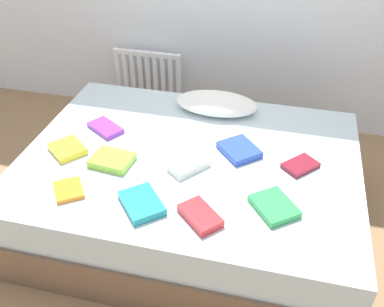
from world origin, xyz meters
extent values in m
plane|color=#93704C|center=(0.00, 0.00, 0.00)|extent=(8.00, 8.00, 0.00)
cube|color=brown|center=(0.00, 0.00, 0.14)|extent=(2.00, 1.50, 0.28)
cube|color=silver|center=(0.00, 0.00, 0.39)|extent=(1.96, 1.46, 0.22)
cylinder|color=white|center=(-0.94, 1.20, 0.35)|extent=(0.04, 0.04, 0.47)
cylinder|color=white|center=(-0.87, 1.20, 0.35)|extent=(0.04, 0.04, 0.47)
cylinder|color=white|center=(-0.81, 1.20, 0.35)|extent=(0.04, 0.04, 0.47)
cylinder|color=white|center=(-0.74, 1.20, 0.35)|extent=(0.04, 0.04, 0.47)
cylinder|color=white|center=(-0.67, 1.20, 0.35)|extent=(0.04, 0.04, 0.47)
cylinder|color=white|center=(-0.60, 1.20, 0.35)|extent=(0.04, 0.04, 0.47)
cylinder|color=white|center=(-0.53, 1.20, 0.35)|extent=(0.04, 0.04, 0.47)
cylinder|color=white|center=(-0.47, 1.20, 0.35)|extent=(0.04, 0.04, 0.47)
cylinder|color=white|center=(-0.40, 1.20, 0.35)|extent=(0.04, 0.04, 0.47)
cube|color=white|center=(-0.67, 1.20, 0.57)|extent=(0.58, 0.04, 0.04)
cube|color=white|center=(-0.67, 1.20, 0.13)|extent=(0.58, 0.04, 0.04)
ellipsoid|color=white|center=(0.05, 0.54, 0.56)|extent=(0.56, 0.30, 0.12)
cube|color=white|center=(0.02, -0.12, 0.52)|extent=(0.23, 0.25, 0.04)
cube|color=red|center=(0.17, -0.49, 0.52)|extent=(0.25, 0.25, 0.04)
cube|color=#8CC638|center=(-0.42, -0.18, 0.52)|extent=(0.25, 0.20, 0.04)
cube|color=maroon|center=(0.64, 0.04, 0.51)|extent=(0.22, 0.23, 0.03)
cube|color=purple|center=(-0.59, 0.14, 0.52)|extent=(0.26, 0.23, 0.03)
cube|color=teal|center=(-0.13, -0.48, 0.52)|extent=(0.29, 0.29, 0.04)
cube|color=green|center=(0.52, -0.34, 0.52)|extent=(0.28, 0.29, 0.04)
cube|color=orange|center=(-0.55, -0.46, 0.51)|extent=(0.21, 0.22, 0.03)
cube|color=#2847B7|center=(0.28, 0.10, 0.52)|extent=(0.29, 0.29, 0.04)
cube|color=yellow|center=(-0.72, -0.13, 0.52)|extent=(0.26, 0.26, 0.04)
camera|label=1|loc=(0.49, -1.95, 2.01)|focal=39.91mm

